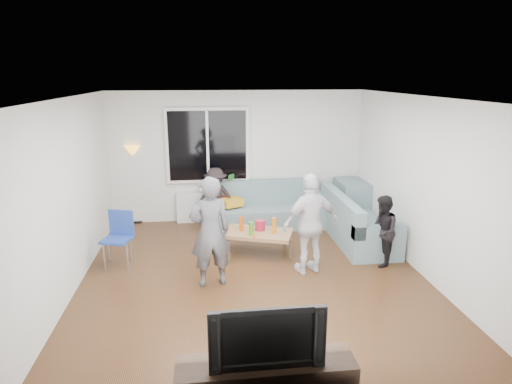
{
  "coord_description": "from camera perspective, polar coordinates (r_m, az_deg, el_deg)",
  "views": [
    {
      "loc": [
        -0.68,
        -5.77,
        2.9
      ],
      "look_at": [
        0.1,
        0.6,
        1.15
      ],
      "focal_mm": 30.45,
      "sensor_mm": 36.0,
      "label": 1
    }
  ],
  "objects": [
    {
      "name": "floor",
      "position": [
        6.51,
        -0.24,
        -11.42
      ],
      "size": [
        5.0,
        5.5,
        0.04
      ],
      "primitive_type": "cube",
      "color": "#56351C",
      "rests_on": "ground"
    },
    {
      "name": "ceiling",
      "position": [
        5.82,
        -0.27,
        12.48
      ],
      "size": [
        5.0,
        5.5,
        0.04
      ],
      "primitive_type": "cube",
      "color": "white",
      "rests_on": "ground"
    },
    {
      "name": "wall_back",
      "position": [
        8.72,
        -2.38,
        4.66
      ],
      "size": [
        5.0,
        0.04,
        2.6
      ],
      "primitive_type": "cube",
      "color": "silver",
      "rests_on": "ground"
    },
    {
      "name": "wall_front",
      "position": [
        3.47,
        5.21,
        -12.29
      ],
      "size": [
        5.0,
        0.04,
        2.6
      ],
      "primitive_type": "cube",
      "color": "silver",
      "rests_on": "ground"
    },
    {
      "name": "wall_left",
      "position": [
        6.27,
        -23.78,
        -0.87
      ],
      "size": [
        0.04,
        5.5,
        2.6
      ],
      "primitive_type": "cube",
      "color": "silver",
      "rests_on": "ground"
    },
    {
      "name": "wall_right",
      "position": [
        6.79,
        21.37,
        0.55
      ],
      "size": [
        0.04,
        5.5,
        2.6
      ],
      "primitive_type": "cube",
      "color": "silver",
      "rests_on": "ground"
    },
    {
      "name": "window_frame",
      "position": [
        8.57,
        -6.38,
        6.09
      ],
      "size": [
        1.62,
        0.06,
        1.47
      ],
      "primitive_type": "cube",
      "color": "white",
      "rests_on": "wall_back"
    },
    {
      "name": "window_glass",
      "position": [
        8.53,
        -6.38,
        6.05
      ],
      "size": [
        1.5,
        0.02,
        1.35
      ],
      "primitive_type": "cube",
      "color": "black",
      "rests_on": "window_frame"
    },
    {
      "name": "window_mullion",
      "position": [
        8.52,
        -6.38,
        6.04
      ],
      "size": [
        0.05,
        0.03,
        1.35
      ],
      "primitive_type": "cube",
      "color": "white",
      "rests_on": "window_frame"
    },
    {
      "name": "radiator",
      "position": [
        8.81,
        -6.14,
        -1.93
      ],
      "size": [
        1.3,
        0.12,
        0.62
      ],
      "primitive_type": "cube",
      "color": "silver",
      "rests_on": "floor"
    },
    {
      "name": "potted_plant",
      "position": [
        8.67,
        -3.49,
        1.27
      ],
      "size": [
        0.21,
        0.17,
        0.38
      ],
      "primitive_type": "imported",
      "rotation": [
        0.0,
        0.0,
        -0.02
      ],
      "color": "#286428",
      "rests_on": "radiator"
    },
    {
      "name": "vase",
      "position": [
        8.68,
        -7.05,
        0.46
      ],
      "size": [
        0.2,
        0.2,
        0.17
      ],
      "primitive_type": "imported",
      "rotation": [
        0.0,
        0.0,
        -0.33
      ],
      "color": "silver",
      "rests_on": "radiator"
    },
    {
      "name": "sofa_back_section",
      "position": [
        8.5,
        1.16,
        -1.69
      ],
      "size": [
        2.3,
        0.85,
        0.85
      ],
      "primitive_type": null,
      "color": "slate",
      "rests_on": "floor"
    },
    {
      "name": "sofa_right_section",
      "position": [
        7.93,
        13.33,
        -3.36
      ],
      "size": [
        2.0,
        0.85,
        0.85
      ],
      "primitive_type": null,
      "rotation": [
        0.0,
        0.0,
        1.57
      ],
      "color": "slate",
      "rests_on": "floor"
    },
    {
      "name": "sofa_corner",
      "position": [
        8.96,
        13.32,
        -1.22
      ],
      "size": [
        0.85,
        0.85,
        0.85
      ],
      "primitive_type": "cube",
      "color": "slate",
      "rests_on": "floor"
    },
    {
      "name": "cushion_yellow",
      "position": [
        8.39,
        -3.27,
        -1.33
      ],
      "size": [
        0.48,
        0.45,
        0.14
      ],
      "primitive_type": "cube",
      "rotation": [
        0.0,
        0.0,
        0.45
      ],
      "color": "gold",
      "rests_on": "sofa_back_section"
    },
    {
      "name": "cushion_red",
      "position": [
        8.46,
        -3.95,
        -1.2
      ],
      "size": [
        0.46,
        0.44,
        0.13
      ],
      "primitive_type": "cube",
      "rotation": [
        0.0,
        0.0,
        -0.54
      ],
      "color": "maroon",
      "rests_on": "sofa_back_section"
    },
    {
      "name": "coffee_table",
      "position": [
        7.22,
        0.26,
        -6.72
      ],
      "size": [
        1.24,
        0.93,
        0.4
      ],
      "primitive_type": "cube",
      "rotation": [
        0.0,
        0.0,
        -0.34
      ],
      "color": "#A67950",
      "rests_on": "floor"
    },
    {
      "name": "pitcher",
      "position": [
        7.19,
        0.54,
        -4.38
      ],
      "size": [
        0.17,
        0.17,
        0.17
      ],
      "primitive_type": "cylinder",
      "color": "maroon",
      "rests_on": "coffee_table"
    },
    {
      "name": "side_chair",
      "position": [
        7.05,
        -17.81,
        -6.05
      ],
      "size": [
        0.5,
        0.5,
        0.86
      ],
      "primitive_type": null,
      "rotation": [
        0.0,
        0.0,
        -0.31
      ],
      "color": "#213D92",
      "rests_on": "floor"
    },
    {
      "name": "floor_lamp",
      "position": [
        8.92,
        -15.59,
        0.93
      ],
      "size": [
        0.32,
        0.32,
        1.56
      ],
      "primitive_type": null,
      "color": "#FBAC2F",
      "rests_on": "floor"
    },
    {
      "name": "player_left",
      "position": [
        6.05,
        -6.05,
        -5.26
      ],
      "size": [
        0.64,
        0.49,
        1.58
      ],
      "primitive_type": "imported",
      "rotation": [
        0.0,
        0.0,
        3.35
      ],
      "color": "#4D4C51",
      "rests_on": "floor"
    },
    {
      "name": "player_right",
      "position": [
        6.47,
        7.19,
        -4.19
      ],
      "size": [
        0.96,
        0.59,
        1.52
      ],
      "primitive_type": "imported",
      "rotation": [
        0.0,
        0.0,
        3.41
      ],
      "color": "silver",
      "rests_on": "floor"
    },
    {
      "name": "spectator_right",
      "position": [
        7.0,
        16.24,
        -4.95
      ],
      "size": [
        0.55,
        0.63,
        1.12
      ],
      "primitive_type": "imported",
      "rotation": [
        0.0,
        0.0,
        -1.84
      ],
      "color": "black",
      "rests_on": "floor"
    },
    {
      "name": "spectator_back",
      "position": [
        8.4,
        -5.3,
        -0.77
      ],
      "size": [
        0.8,
        0.51,
        1.18
      ],
      "primitive_type": "imported",
      "rotation": [
        0.0,
        0.0,
        -0.1
      ],
      "color": "black",
      "rests_on": "floor"
    },
    {
      "name": "tv_console",
      "position": [
        4.26,
        1.27,
        -23.76
      ],
      "size": [
        1.6,
        0.4,
        0.44
      ],
      "primitive_type": "cube",
      "color": "#35231A",
      "rests_on": "floor"
    },
    {
      "name": "television",
      "position": [
        3.96,
        1.32,
        -18.01
      ],
      "size": [
        1.01,
        0.13,
        0.58
      ],
      "primitive_type": "imported",
      "color": "black",
      "rests_on": "tv_console"
    },
    {
      "name": "bottle_d",
      "position": [
        7.04,
        2.39,
        -4.44
      ],
      "size": [
        0.07,
        0.07,
        0.26
      ],
      "primitive_type": "cylinder",
      "color": "orange",
      "rests_on": "coffee_table"
    },
    {
      "name": "bottle_b",
      "position": [
        6.94,
        -0.65,
        -4.86
      ],
      "size": [
        0.08,
        0.08,
        0.23
      ],
      "primitive_type": "cylinder",
      "color": "#3E8D19",
      "rests_on": "coffee_table"
    },
    {
      "name": "bottle_a",
      "position": [
        7.16,
        -1.93,
        -4.19
      ],
      "size": [
        0.07,
        0.07,
        0.24
      ],
      "primitive_type": "cylinder",
      "color": "#C54E0B",
      "rests_on": "coffee_table"
    }
  ]
}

